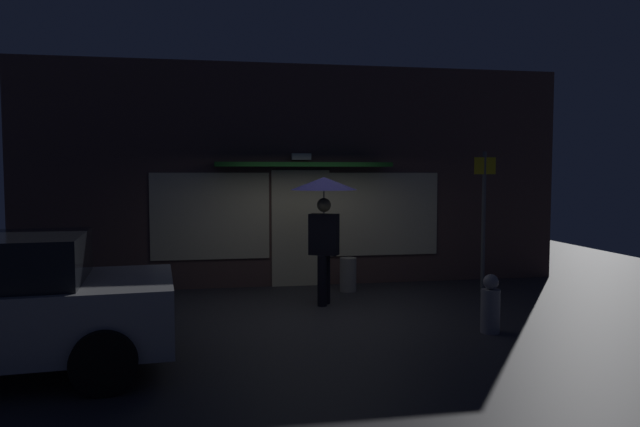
{
  "coord_description": "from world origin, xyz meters",
  "views": [
    {
      "loc": [
        -1.65,
        -8.94,
        2.14
      ],
      "look_at": [
        0.06,
        0.48,
        1.49
      ],
      "focal_mm": 33.42,
      "sensor_mm": 36.0,
      "label": 1
    }
  ],
  "objects_px": {
    "person_with_umbrella": "(324,205)",
    "sidewalk_bollard": "(348,275)",
    "street_sign_post": "(484,213)",
    "fire_hydrant": "(490,306)"
  },
  "relations": [
    {
      "from": "street_sign_post",
      "to": "person_with_umbrella",
      "type": "bearing_deg",
      "value": -170.97
    },
    {
      "from": "street_sign_post",
      "to": "sidewalk_bollard",
      "type": "xyz_separation_m",
      "value": [
        -2.35,
        0.54,
        -1.12
      ]
    },
    {
      "from": "person_with_umbrella",
      "to": "sidewalk_bollard",
      "type": "height_order",
      "value": "person_with_umbrella"
    },
    {
      "from": "street_sign_post",
      "to": "sidewalk_bollard",
      "type": "height_order",
      "value": "street_sign_post"
    },
    {
      "from": "street_sign_post",
      "to": "fire_hydrant",
      "type": "height_order",
      "value": "street_sign_post"
    },
    {
      "from": "street_sign_post",
      "to": "fire_hydrant",
      "type": "relative_size",
      "value": 3.18
    },
    {
      "from": "sidewalk_bollard",
      "to": "fire_hydrant",
      "type": "bearing_deg",
      "value": -68.04
    },
    {
      "from": "fire_hydrant",
      "to": "sidewalk_bollard",
      "type": "bearing_deg",
      "value": 111.96
    },
    {
      "from": "person_with_umbrella",
      "to": "sidewalk_bollard",
      "type": "relative_size",
      "value": 3.41
    },
    {
      "from": "fire_hydrant",
      "to": "person_with_umbrella",
      "type": "bearing_deg",
      "value": 132.3
    }
  ]
}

